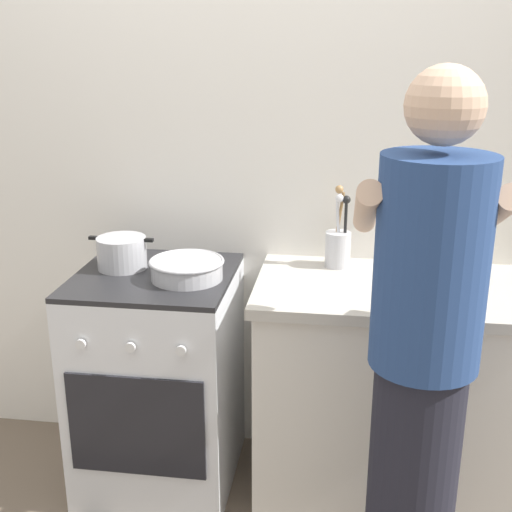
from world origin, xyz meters
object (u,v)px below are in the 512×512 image
at_px(person, 421,375).
at_px(utensil_crock, 338,245).
at_px(pot, 122,253).
at_px(spice_bottle, 413,275).
at_px(stove_range, 159,379).
at_px(oil_bottle, 459,259).
at_px(mixing_bowl, 187,268).

bearing_deg(person, utensil_crock, 107.75).
xyz_separation_m(pot, spice_bottle, (1.11, -0.03, -0.02)).
height_order(stove_range, utensil_crock, utensil_crock).
bearing_deg(spice_bottle, utensil_crock, 148.84).
xyz_separation_m(pot, person, (1.09, -0.65, -0.10)).
distance_m(stove_range, pot, 0.53).
height_order(stove_range, person, person).
relative_size(utensil_crock, oil_bottle, 1.24).
bearing_deg(stove_range, pot, 159.85).
height_order(mixing_bowl, spice_bottle, spice_bottle).
distance_m(stove_range, person, 1.19).
bearing_deg(utensil_crock, spice_bottle, -31.16).
distance_m(pot, mixing_bowl, 0.29).
height_order(stove_range, oil_bottle, oil_bottle).
distance_m(mixing_bowl, oil_bottle, 0.99).
height_order(spice_bottle, oil_bottle, oil_bottle).
bearing_deg(stove_range, person, -32.27).
distance_m(spice_bottle, oil_bottle, 0.17).
height_order(pot, person, person).
distance_m(stove_range, mixing_bowl, 0.51).
height_order(utensil_crock, oil_bottle, utensil_crock).
height_order(spice_bottle, person, person).
distance_m(pot, spice_bottle, 1.11).
height_order(stove_range, spice_bottle, spice_bottle).
xyz_separation_m(pot, oil_bottle, (1.26, -0.04, 0.05)).
xyz_separation_m(utensil_crock, oil_bottle, (0.43, -0.18, 0.02)).
bearing_deg(mixing_bowl, oil_bottle, 2.57).
xyz_separation_m(stove_range, spice_bottle, (0.97, 0.02, 0.49)).
distance_m(oil_bottle, person, 0.65).
relative_size(pot, utensil_crock, 0.80).
height_order(oil_bottle, person, person).
distance_m(stove_range, oil_bottle, 1.26).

